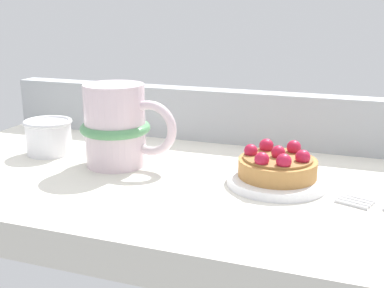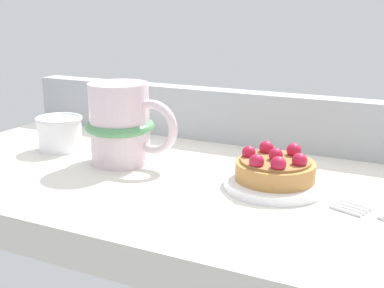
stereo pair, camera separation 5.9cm
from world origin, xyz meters
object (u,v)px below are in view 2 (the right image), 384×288
at_px(raspberry_tart, 275,168).
at_px(coffee_mug, 122,124).
at_px(sugar_bowl, 60,132).
at_px(dessert_plate, 274,184).

height_order(raspberry_tart, coffee_mug, coffee_mug).
bearing_deg(coffee_mug, sugar_bowl, 173.89).
bearing_deg(coffee_mug, raspberry_tart, -0.90).
xyz_separation_m(raspberry_tart, sugar_bowl, (-0.32, 0.02, 0.00)).
bearing_deg(raspberry_tart, dessert_plate, 50.02).
xyz_separation_m(dessert_plate, raspberry_tart, (-0.00, -0.00, 0.02)).
height_order(coffee_mug, sugar_bowl, coffee_mug).
distance_m(dessert_plate, raspberry_tart, 0.02).
bearing_deg(sugar_bowl, raspberry_tart, -2.78).
relative_size(coffee_mug, sugar_bowl, 1.94).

